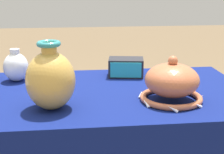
# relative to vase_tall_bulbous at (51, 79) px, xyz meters

# --- Properties ---
(display_table) EXTENTS (1.20, 0.67, 0.69)m
(display_table) POSITION_rel_vase_tall_bulbous_xyz_m (0.17, 0.14, -0.18)
(display_table) COLOR olive
(display_table) RESTS_ON ground_plane
(vase_tall_bulbous) EXTENTS (0.17, 0.17, 0.23)m
(vase_tall_bulbous) POSITION_rel_vase_tall_bulbous_xyz_m (0.00, 0.00, 0.00)
(vase_tall_bulbous) COLOR gold
(vase_tall_bulbous) RESTS_ON display_table
(vase_dome_bell) EXTENTS (0.24, 0.24, 0.17)m
(vase_dome_bell) POSITION_rel_vase_tall_bulbous_xyz_m (0.43, 0.03, -0.04)
(vase_dome_bell) COLOR #BC6642
(vase_dome_bell) RESTS_ON display_table
(mosaic_tile_box) EXTENTS (0.17, 0.13, 0.08)m
(mosaic_tile_box) POSITION_rel_vase_tall_bulbous_xyz_m (0.31, 0.37, -0.06)
(mosaic_tile_box) COLOR #232328
(mosaic_tile_box) RESTS_ON display_table
(jar_round_porcelain) EXTENTS (0.11, 0.11, 0.14)m
(jar_round_porcelain) POSITION_rel_vase_tall_bulbous_xyz_m (-0.17, 0.35, -0.04)
(jar_round_porcelain) COLOR white
(jar_round_porcelain) RESTS_ON display_table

